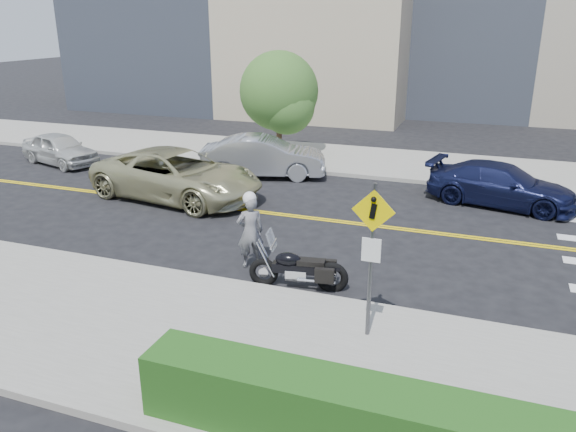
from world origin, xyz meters
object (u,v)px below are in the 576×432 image
(parked_car_white, at_px, (60,149))
(parked_car_silver, at_px, (263,157))
(suv, at_px, (177,175))
(pedestrian_sign, at_px, (372,247))
(motorcycle, at_px, (299,260))
(parked_car_blue, at_px, (501,185))
(motorcyclist, at_px, (250,230))

(parked_car_white, distance_m, parked_car_silver, 8.88)
(suv, bearing_deg, pedestrian_sign, -120.76)
(motorcycle, bearing_deg, parked_car_silver, 107.75)
(pedestrian_sign, height_order, suv, pedestrian_sign)
(suv, relative_size, parked_car_blue, 1.27)
(parked_car_white, bearing_deg, suv, -92.83)
(parked_car_silver, bearing_deg, suv, 138.93)
(motorcycle, relative_size, parked_car_silver, 0.46)
(motorcyclist, bearing_deg, suv, -79.03)
(motorcyclist, height_order, parked_car_silver, motorcyclist)
(pedestrian_sign, relative_size, parked_car_silver, 0.63)
(motorcyclist, height_order, motorcycle, motorcyclist)
(parked_car_white, height_order, parked_car_blue, parked_car_blue)
(motorcyclist, xyz_separation_m, motorcycle, (1.49, -0.71, -0.29))
(motorcycle, relative_size, parked_car_blue, 0.47)
(motorcycle, distance_m, parked_car_blue, 9.06)
(pedestrian_sign, bearing_deg, motorcycle, 139.06)
(parked_car_silver, relative_size, parked_car_blue, 1.01)
(motorcyclist, xyz_separation_m, suv, (-4.58, 4.27, -0.13))
(motorcyclist, relative_size, parked_car_blue, 0.41)
(motorcycle, distance_m, parked_car_silver, 9.67)
(motorcyclist, distance_m, parked_car_silver, 8.42)
(pedestrian_sign, distance_m, parked_car_silver, 12.19)
(motorcyclist, distance_m, motorcycle, 1.68)
(suv, height_order, parked_car_white, suv)
(motorcycle, relative_size, parked_car_white, 0.57)
(motorcycle, xyz_separation_m, suv, (-6.07, 4.97, 0.16))
(suv, xyz_separation_m, parked_car_silver, (1.66, 3.63, -0.05))
(parked_car_white, relative_size, parked_car_silver, 0.81)
(motorcyclist, xyz_separation_m, parked_car_white, (-11.72, 6.79, -0.31))
(motorcyclist, relative_size, suv, 0.32)
(pedestrian_sign, bearing_deg, parked_car_blue, 76.57)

